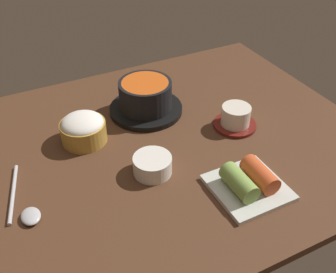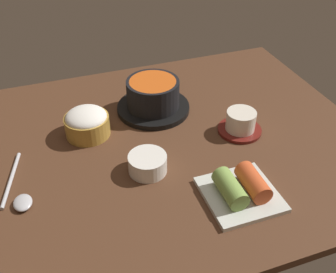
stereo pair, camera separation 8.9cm
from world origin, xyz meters
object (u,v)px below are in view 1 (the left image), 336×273
object	(u,v)px
stone_pot	(146,98)
tea_cup_with_saucer	(236,118)
rice_bowl	(83,129)
kimchi_plate	(249,182)
spoon	(25,208)
banchan_cup_center	(152,165)

from	to	relation	value
stone_pot	tea_cup_with_saucer	world-z (taller)	stone_pot
stone_pot	rice_bowl	size ratio (longest dim) A/B	1.78
stone_pot	kimchi_plate	world-z (taller)	stone_pot
kimchi_plate	spoon	xyz separation A→B (cm)	(-41.40, 14.55, -1.34)
banchan_cup_center	tea_cup_with_saucer	bearing A→B (deg)	13.54
tea_cup_with_saucer	kimchi_plate	distance (cm)	21.88
stone_pot	spoon	bearing A→B (deg)	-149.17
tea_cup_with_saucer	banchan_cup_center	bearing A→B (deg)	-166.46
tea_cup_with_saucer	spoon	size ratio (longest dim) A/B	0.57
rice_bowl	tea_cup_with_saucer	world-z (taller)	rice_bowl
stone_pot	spoon	xyz separation A→B (cm)	(-34.66, -20.68, -3.39)
rice_bowl	kimchi_plate	bearing A→B (deg)	-51.12
stone_pot	rice_bowl	xyz separation A→B (cm)	(-17.88, -4.70, -0.59)
tea_cup_with_saucer	banchan_cup_center	size ratio (longest dim) A/B	1.28
spoon	tea_cup_with_saucer	bearing A→B (deg)	5.40
stone_pot	banchan_cup_center	bearing A→B (deg)	-110.76
rice_bowl	kimchi_plate	xyz separation A→B (cm)	(24.62, -30.54, -1.46)
rice_bowl	banchan_cup_center	xyz separation A→B (cm)	(9.59, -17.17, -1.30)
rice_bowl	spoon	bearing A→B (deg)	-136.39
tea_cup_with_saucer	kimchi_plate	xyz separation A→B (cm)	(-10.07, -19.42, -0.58)
tea_cup_with_saucer	spoon	world-z (taller)	tea_cup_with_saucer
stone_pot	tea_cup_with_saucer	distance (cm)	23.14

